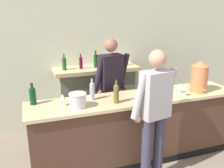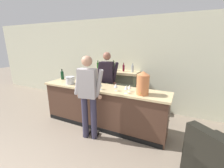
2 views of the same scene
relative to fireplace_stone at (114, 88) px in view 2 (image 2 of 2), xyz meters
The scene contains 15 objects.
wall_back_panel 0.84m from the fireplace_stone, 49.59° to the left, with size 12.00×0.07×2.75m.
bar_counter 1.25m from the fireplace_stone, 78.24° to the right, with size 3.12×0.64×1.00m.
fireplace_stone is the anchor object (origin of this frame).
person_customer 1.83m from the fireplace_stone, 82.24° to the right, with size 0.65×0.36×1.78m.
person_bartender 0.74m from the fireplace_stone, 83.50° to the right, with size 0.65×0.36×1.78m.
copper_dispenser 1.91m from the fireplace_stone, 46.72° to the right, with size 0.26×0.29×0.48m.
ice_bucket_steel 1.54m from the fireplace_stone, 115.26° to the right, with size 0.23×0.23×0.19m.
wine_bottle_rose_blush 1.64m from the fireplace_stone, 138.60° to the right, with size 0.08×0.08×0.29m.
wine_bottle_chardonnay_pale 1.30m from the fireplace_stone, 108.60° to the right, with size 0.07×0.07×0.32m.
wine_bottle_burgundy_dark 1.45m from the fireplace_stone, 94.35° to the right, with size 0.07×0.07×0.33m.
wine_glass_mid_counter 1.51m from the fireplace_stone, 77.32° to the right, with size 0.07×0.07×0.15m.
wine_glass_front_left 1.54m from the fireplace_stone, 123.37° to the right, with size 0.08×0.08×0.17m.
wine_glass_back_row 1.66m from the fireplace_stone, 53.29° to the right, with size 0.08×0.08×0.15m.
wine_glass_front_right 1.58m from the fireplace_stone, 63.79° to the right, with size 0.08×0.08×0.16m.
wine_glass_by_dispenser 1.76m from the fireplace_stone, 56.68° to the right, with size 0.08×0.08×0.18m.
Camera 2 is at (1.71, -0.58, 2.01)m, focal length 24.00 mm.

